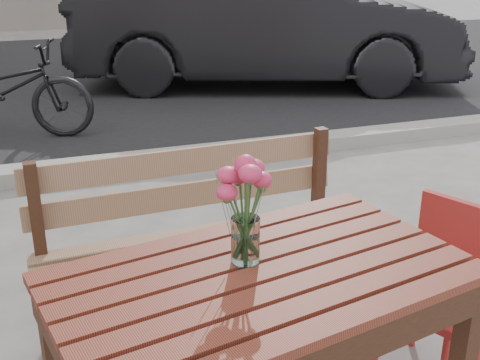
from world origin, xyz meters
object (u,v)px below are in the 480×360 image
(bicycle, at_px, (0,90))
(main_vase, at_px, (246,197))
(red_chair, at_px, (444,280))
(parked_car, at_px, (266,23))
(main_table, at_px, (262,308))

(bicycle, bearing_deg, main_vase, -152.41)
(red_chair, distance_m, main_vase, 1.09)
(parked_car, bearing_deg, bicycle, 132.91)
(main_vase, xyz_separation_m, bicycle, (-0.84, 4.39, -0.55))
(red_chair, bearing_deg, main_table, -98.64)
(main_table, distance_m, red_chair, 0.95)
(main_vase, xyz_separation_m, parked_car, (2.36, 5.74, -0.20))
(red_chair, xyz_separation_m, parked_car, (1.44, 5.57, 0.36))
(main_vase, distance_m, bicycle, 4.50)
(red_chair, xyz_separation_m, main_vase, (-0.92, -0.17, 0.56))
(red_chair, xyz_separation_m, bicycle, (-1.76, 4.22, 0.01))
(bicycle, bearing_deg, red_chair, -140.59)
(main_table, distance_m, bicycle, 4.55)
(main_table, height_order, red_chair, main_table)
(red_chair, height_order, main_vase, main_vase)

